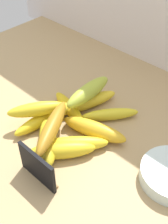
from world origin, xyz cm
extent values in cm
cube|color=tan|center=(0.00, 0.00, 1.50)|extent=(110.00, 76.00, 3.00)
cube|color=black|center=(11.73, -19.80, 7.20)|extent=(11.00, 0.80, 8.40)
cube|color=olive|center=(11.73, -19.00, 3.30)|extent=(9.90, 1.20, 0.60)
ellipsoid|color=yellow|center=(10.73, 6.58, 4.62)|extent=(12.48, 14.44, 3.25)
ellipsoid|color=yellow|center=(-1.23, -7.47, 4.75)|extent=(4.79, 17.83, 3.49)
ellipsoid|color=yellow|center=(2.56, 4.94, 5.06)|extent=(10.68, 20.56, 4.13)
ellipsoid|color=gold|center=(5.94, -11.85, 5.16)|extent=(15.13, 13.58, 4.32)
ellipsoid|color=gold|center=(0.70, 0.79, 4.69)|extent=(15.82, 7.58, 3.39)
ellipsoid|color=yellow|center=(10.80, -11.61, 5.12)|extent=(13.72, 15.07, 4.25)
ellipsoid|color=gold|center=(11.78, -1.13, 5.17)|extent=(17.99, 9.22, 4.33)
ellipsoid|color=yellow|center=(11.34, -8.12, 4.91)|extent=(14.50, 15.04, 3.82)
ellipsoid|color=yellow|center=(-2.10, -8.41, 8.37)|extent=(11.36, 14.63, 3.75)
ellipsoid|color=#A6731C|center=(6.36, -10.46, 9.12)|extent=(12.18, 18.32, 3.61)
ellipsoid|color=#A7B636|center=(3.48, 5.54, 9.28)|extent=(5.18, 17.02, 4.31)
camera|label=1|loc=(45.99, -41.26, 58.48)|focal=46.68mm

